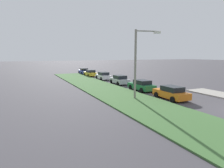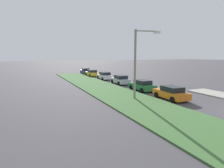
# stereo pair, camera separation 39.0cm
# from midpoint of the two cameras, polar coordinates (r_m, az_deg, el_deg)

# --- Properties ---
(grass_median) EXTENTS (60.00, 6.00, 0.12)m
(grass_median) POSITION_cam_midpoint_polar(r_m,az_deg,el_deg) (22.47, 3.75, -3.79)
(grass_median) COLOR #3D6633
(grass_median) RESTS_ON ground
(parked_car_orange) EXTENTS (4.33, 2.08, 1.47)m
(parked_car_orange) POSITION_cam_midpoint_polar(r_m,az_deg,el_deg) (22.36, 17.36, -2.52)
(parked_car_orange) COLOR orange
(parked_car_orange) RESTS_ON ground
(parked_car_green) EXTENTS (4.35, 2.12, 1.47)m
(parked_car_green) POSITION_cam_midpoint_polar(r_m,az_deg,el_deg) (26.88, 9.17, -0.42)
(parked_car_green) COLOR #1E6B38
(parked_car_green) RESTS_ON ground
(parked_car_silver) EXTENTS (4.36, 2.13, 1.47)m
(parked_car_silver) POSITION_cam_midpoint_polar(r_m,az_deg,el_deg) (32.61, 2.82, 1.26)
(parked_car_silver) COLOR #B2B5BA
(parked_car_silver) RESTS_ON ground
(parked_car_white) EXTENTS (4.35, 2.12, 1.47)m
(parked_car_white) POSITION_cam_midpoint_polar(r_m,az_deg,el_deg) (38.69, -1.88, 2.42)
(parked_car_white) COLOR silver
(parked_car_white) RESTS_ON ground
(parked_car_yellow) EXTENTS (4.31, 2.03, 1.47)m
(parked_car_yellow) POSITION_cam_midpoint_polar(r_m,az_deg,el_deg) (44.61, -5.64, 3.20)
(parked_car_yellow) COLOR gold
(parked_car_yellow) RESTS_ON ground
(parked_car_blue) EXTENTS (4.40, 2.21, 1.47)m
(parked_car_blue) POSITION_cam_midpoint_polar(r_m,az_deg,el_deg) (50.32, -7.53, 3.78)
(parked_car_blue) COLOR #23389E
(parked_car_blue) RESTS_ON ground
(streetlight) EXTENTS (0.96, 2.83, 7.50)m
(streetlight) POSITION_cam_midpoint_polar(r_m,az_deg,el_deg) (21.37, 8.20, 7.21)
(streetlight) COLOR gray
(streetlight) RESTS_ON ground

